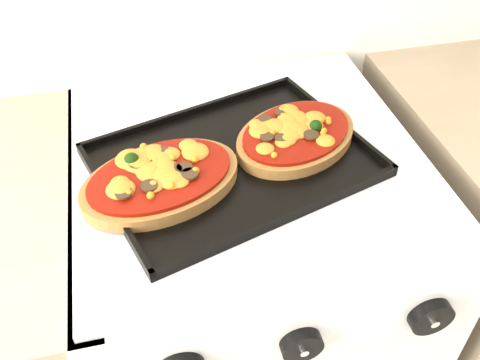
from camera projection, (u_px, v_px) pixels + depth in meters
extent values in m
cube|color=silver|center=(246.00, 311.00, 1.21)|extent=(0.60, 0.60, 0.91)
cube|color=silver|center=(304.00, 330.00, 0.72)|extent=(0.60, 0.02, 0.09)
cylinder|color=black|center=(302.00, 345.00, 0.70)|extent=(0.06, 0.02, 0.06)
cylinder|color=black|center=(431.00, 317.00, 0.73)|extent=(0.06, 0.02, 0.06)
cube|color=black|center=(233.00, 159.00, 0.88)|extent=(0.50, 0.43, 0.02)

